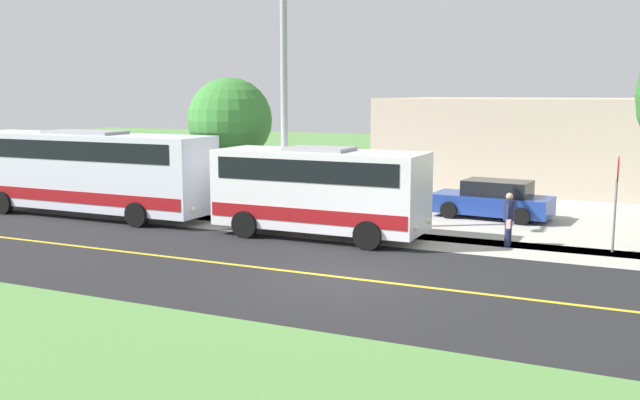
{
  "coord_description": "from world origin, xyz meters",
  "views": [
    {
      "loc": [
        16.25,
        6.84,
        4.72
      ],
      "look_at": [
        -3.5,
        -2.25,
        1.4
      ],
      "focal_mm": 39.5,
      "sensor_mm": 36.0,
      "label": 1
    }
  ],
  "objects_px": {
    "shuttle_bus_front": "(320,188)",
    "stop_sign": "(617,187)",
    "street_light_pole": "(283,91)",
    "transit_bus_rear": "(87,169)",
    "pedestrian_with_bags": "(509,218)",
    "commercial_building": "(555,142)",
    "tree_curbside": "(230,121)",
    "parked_car_near": "(493,200)"
  },
  "relations": [
    {
      "from": "tree_curbside",
      "to": "transit_bus_rear",
      "type": "bearing_deg",
      "value": -57.71
    },
    {
      "from": "pedestrian_with_bags",
      "to": "parked_car_near",
      "type": "bearing_deg",
      "value": -163.58
    },
    {
      "from": "shuttle_bus_front",
      "to": "tree_curbside",
      "type": "bearing_deg",
      "value": -119.15
    },
    {
      "from": "street_light_pole",
      "to": "shuttle_bus_front",
      "type": "bearing_deg",
      "value": 75.8
    },
    {
      "from": "shuttle_bus_front",
      "to": "parked_car_near",
      "type": "distance_m",
      "value": 7.52
    },
    {
      "from": "pedestrian_with_bags",
      "to": "stop_sign",
      "type": "height_order",
      "value": "stop_sign"
    },
    {
      "from": "parked_car_near",
      "to": "commercial_building",
      "type": "bearing_deg",
      "value": 175.0
    },
    {
      "from": "shuttle_bus_front",
      "to": "stop_sign",
      "type": "relative_size",
      "value": 2.45
    },
    {
      "from": "street_light_pole",
      "to": "commercial_building",
      "type": "distance_m",
      "value": 18.13
    },
    {
      "from": "shuttle_bus_front",
      "to": "stop_sign",
      "type": "xyz_separation_m",
      "value": [
        -1.61,
        8.93,
        0.33
      ]
    },
    {
      "from": "pedestrian_with_bags",
      "to": "street_light_pole",
      "type": "bearing_deg",
      "value": -84.2
    },
    {
      "from": "commercial_building",
      "to": "street_light_pole",
      "type": "bearing_deg",
      "value": -23.02
    },
    {
      "from": "shuttle_bus_front",
      "to": "tree_curbside",
      "type": "height_order",
      "value": "tree_curbside"
    },
    {
      "from": "transit_bus_rear",
      "to": "street_light_pole",
      "type": "bearing_deg",
      "value": 92.95
    },
    {
      "from": "commercial_building",
      "to": "shuttle_bus_front",
      "type": "bearing_deg",
      "value": -17.9
    },
    {
      "from": "street_light_pole",
      "to": "commercial_building",
      "type": "bearing_deg",
      "value": 156.98
    },
    {
      "from": "pedestrian_with_bags",
      "to": "stop_sign",
      "type": "distance_m",
      "value": 3.22
    },
    {
      "from": "transit_bus_rear",
      "to": "parked_car_near",
      "type": "relative_size",
      "value": 2.35
    },
    {
      "from": "shuttle_bus_front",
      "to": "pedestrian_with_bags",
      "type": "xyz_separation_m",
      "value": [
        -1.15,
        5.92,
        -0.74
      ]
    },
    {
      "from": "shuttle_bus_front",
      "to": "commercial_building",
      "type": "bearing_deg",
      "value": 162.1
    },
    {
      "from": "stop_sign",
      "to": "street_light_pole",
      "type": "xyz_separation_m",
      "value": [
        1.21,
        -10.48,
        2.83
      ]
    },
    {
      "from": "shuttle_bus_front",
      "to": "pedestrian_with_bags",
      "type": "relative_size",
      "value": 4.23
    },
    {
      "from": "parked_car_near",
      "to": "pedestrian_with_bags",
      "type": "bearing_deg",
      "value": 16.42
    },
    {
      "from": "pedestrian_with_bags",
      "to": "shuttle_bus_front",
      "type": "bearing_deg",
      "value": -78.98
    },
    {
      "from": "pedestrian_with_bags",
      "to": "stop_sign",
      "type": "relative_size",
      "value": 0.58
    },
    {
      "from": "stop_sign",
      "to": "parked_car_near",
      "type": "xyz_separation_m",
      "value": [
        -4.35,
        -4.42,
        -1.28
      ]
    },
    {
      "from": "pedestrian_with_bags",
      "to": "commercial_building",
      "type": "xyz_separation_m",
      "value": [
        -15.75,
        -0.46,
        1.33
      ]
    },
    {
      "from": "shuttle_bus_front",
      "to": "pedestrian_with_bags",
      "type": "bearing_deg",
      "value": 101.02
    },
    {
      "from": "tree_curbside",
      "to": "commercial_building",
      "type": "xyz_separation_m",
      "value": [
        -14.0,
        10.67,
        -1.42
      ]
    },
    {
      "from": "pedestrian_with_bags",
      "to": "parked_car_near",
      "type": "height_order",
      "value": "pedestrian_with_bags"
    },
    {
      "from": "transit_bus_rear",
      "to": "street_light_pole",
      "type": "xyz_separation_m",
      "value": [
        -0.43,
        8.31,
        2.99
      ]
    },
    {
      "from": "stop_sign",
      "to": "street_light_pole",
      "type": "distance_m",
      "value": 10.92
    },
    {
      "from": "transit_bus_rear",
      "to": "tree_curbside",
      "type": "height_order",
      "value": "tree_curbside"
    },
    {
      "from": "pedestrian_with_bags",
      "to": "commercial_building",
      "type": "bearing_deg",
      "value": -178.34
    },
    {
      "from": "shuttle_bus_front",
      "to": "stop_sign",
      "type": "distance_m",
      "value": 9.08
    },
    {
      "from": "commercial_building",
      "to": "stop_sign",
      "type": "bearing_deg",
      "value": 12.76
    },
    {
      "from": "transit_bus_rear",
      "to": "parked_car_near",
      "type": "distance_m",
      "value": 15.61
    },
    {
      "from": "shuttle_bus_front",
      "to": "transit_bus_rear",
      "type": "relative_size",
      "value": 0.66
    },
    {
      "from": "transit_bus_rear",
      "to": "pedestrian_with_bags",
      "type": "distance_m",
      "value": 15.86
    },
    {
      "from": "street_light_pole",
      "to": "tree_curbside",
      "type": "height_order",
      "value": "street_light_pole"
    },
    {
      "from": "stop_sign",
      "to": "street_light_pole",
      "type": "bearing_deg",
      "value": -83.4
    },
    {
      "from": "transit_bus_rear",
      "to": "tree_curbside",
      "type": "bearing_deg",
      "value": 122.29
    }
  ]
}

